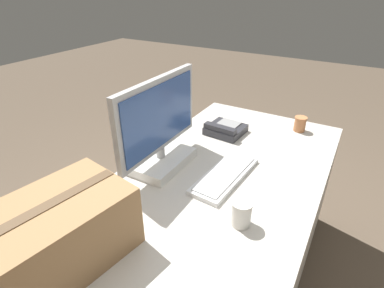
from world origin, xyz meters
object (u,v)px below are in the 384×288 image
paper_cup_right (300,124)px  cardboard_box (61,231)px  monitor (160,132)px  keyboard (225,175)px  paper_cup_left (241,213)px  desk_phone (225,129)px

paper_cup_right → cardboard_box: cardboard_box is taller
monitor → keyboard: (0.06, -0.33, -0.17)m
paper_cup_left → cardboard_box: bearing=134.4°
keyboard → desk_phone: size_ratio=1.94×
monitor → desk_phone: (0.48, -0.13, -0.16)m
monitor → desk_phone: size_ratio=2.58×
keyboard → paper_cup_right: size_ratio=4.75×
monitor → desk_phone: 0.52m
desk_phone → keyboard: bearing=-151.4°
paper_cup_left → paper_cup_right: 0.93m
paper_cup_left → cardboard_box: cardboard_box is taller
paper_cup_right → cardboard_box: size_ratio=0.19×
keyboard → cardboard_box: size_ratio=0.91×
monitor → cardboard_box: 0.63m
monitor → cardboard_box: monitor is taller
paper_cup_left → keyboard: bearing=35.6°
paper_cup_right → cardboard_box: (-1.37, 0.46, 0.07)m
paper_cup_right → cardboard_box: bearing=161.5°
keyboard → paper_cup_left: paper_cup_left is taller
paper_cup_left → monitor: bearing=69.3°
paper_cup_left → paper_cup_right: (0.93, -0.01, -0.01)m
monitor → cardboard_box: bearing=-174.8°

